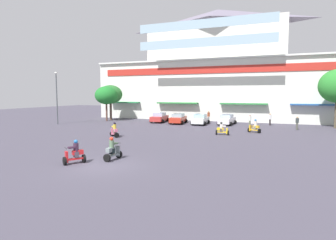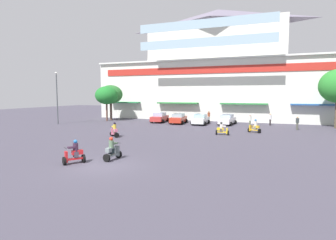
# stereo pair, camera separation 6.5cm
# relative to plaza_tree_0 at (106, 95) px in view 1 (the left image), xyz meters

# --- Properties ---
(ground_plane) EXTENTS (128.00, 128.00, 0.00)m
(ground_plane) POSITION_rel_plaza_tree_0_xyz_m (15.81, -11.34, -4.19)
(ground_plane) COLOR #474251
(colonial_building) EXTENTS (41.52, 15.50, 19.36)m
(colonial_building) POSITION_rel_plaza_tree_0_xyz_m (15.81, 11.28, 3.93)
(colonial_building) COLOR silver
(colonial_building) RESTS_ON ground
(plaza_tree_0) EXTENTS (3.73, 3.58, 5.68)m
(plaza_tree_0) POSITION_rel_plaza_tree_0_xyz_m (0.00, 0.00, 0.00)
(plaza_tree_0) COLOR brown
(plaza_tree_0) RESTS_ON ground
(plaza_tree_2) EXTENTS (3.95, 4.05, 5.92)m
(plaza_tree_2) POSITION_rel_plaza_tree_0_xyz_m (-0.08, 1.38, 0.14)
(plaza_tree_2) COLOR brown
(plaza_tree_2) RESTS_ON ground
(parked_car_0) EXTENTS (2.62, 4.53, 1.50)m
(parked_car_0) POSITION_rel_plaza_tree_0_xyz_m (8.96, 1.08, -3.43)
(parked_car_0) COLOR #B53330
(parked_car_0) RESTS_ON ground
(parked_car_1) EXTENTS (2.61, 4.61, 1.47)m
(parked_car_1) POSITION_rel_plaza_tree_0_xyz_m (12.31, 0.37, -3.44)
(parked_car_1) COLOR red
(parked_car_1) RESTS_ON ground
(parked_car_2) EXTENTS (2.44, 4.43, 1.53)m
(parked_car_2) POSITION_rel_plaza_tree_0_xyz_m (15.73, 0.24, -3.42)
(parked_car_2) COLOR silver
(parked_car_2) RESTS_ON ground
(parked_car_3) EXTENTS (2.45, 4.58, 1.49)m
(parked_car_3) POSITION_rel_plaza_tree_0_xyz_m (19.41, 1.25, -3.43)
(parked_car_3) COLOR silver
(parked_car_3) RESTS_ON ground
(scooter_rider_0) EXTENTS (1.41, 0.61, 1.42)m
(scooter_rider_0) POSITION_rel_plaza_tree_0_xyz_m (20.45, -8.92, -3.61)
(scooter_rider_0) COLOR black
(scooter_rider_0) RESTS_ON ground
(scooter_rider_1) EXTENTS (1.42, 1.26, 1.55)m
(scooter_rider_1) POSITION_rel_plaza_tree_0_xyz_m (10.36, -14.30, -3.55)
(scooter_rider_1) COLOR black
(scooter_rider_1) RESTS_ON ground
(scooter_rider_2) EXTENTS (1.51, 1.14, 1.57)m
(scooter_rider_2) POSITION_rel_plaza_tree_0_xyz_m (23.61, -5.89, -3.55)
(scooter_rider_2) COLOR black
(scooter_rider_2) RESTS_ON ground
(scooter_rider_3) EXTENTS (1.19, 1.39, 1.54)m
(scooter_rider_3) POSITION_rel_plaza_tree_0_xyz_m (13.87, -24.58, -3.55)
(scooter_rider_3) COLOR black
(scooter_rider_3) RESTS_ON ground
(scooter_rider_4) EXTENTS (0.66, 1.44, 1.57)m
(scooter_rider_4) POSITION_rel_plaza_tree_0_xyz_m (15.57, -22.86, -3.54)
(scooter_rider_4) COLOR black
(scooter_rider_4) RESTS_ON ground
(pedestrian_0) EXTENTS (0.48, 0.48, 1.74)m
(pedestrian_0) POSITION_rel_plaza_tree_0_xyz_m (16.09, 4.12, -3.21)
(pedestrian_0) COLOR navy
(pedestrian_0) RESTS_ON ground
(pedestrian_1) EXTENTS (0.49, 0.49, 1.71)m
(pedestrian_1) POSITION_rel_plaza_tree_0_xyz_m (25.19, 2.63, -3.22)
(pedestrian_1) COLOR #292326
(pedestrian_1) RESTS_ON ground
(pedestrian_2) EXTENTS (0.52, 0.52, 1.70)m
(pedestrian_2) POSITION_rel_plaza_tree_0_xyz_m (22.70, -0.64, -3.22)
(pedestrian_2) COLOR #70765A
(pedestrian_2) RESTS_ON ground
(pedestrian_3) EXTENTS (0.50, 0.50, 1.66)m
(pedestrian_3) POSITION_rel_plaza_tree_0_xyz_m (28.36, -1.43, -3.25)
(pedestrian_3) COLOR #4A4C42
(pedestrian_3) RESTS_ON ground
(streetlamp_near) EXTENTS (0.40, 0.40, 7.58)m
(streetlamp_near) POSITION_rel_plaza_tree_0_xyz_m (-3.94, -6.79, 0.18)
(streetlamp_near) COLOR #474C51
(streetlamp_near) RESTS_ON ground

